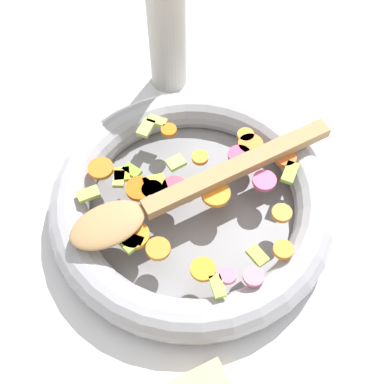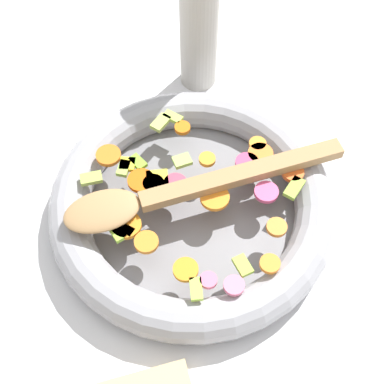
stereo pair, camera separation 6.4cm
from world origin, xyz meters
name	(u,v)px [view 1 (the left image)]	position (x,y,z in m)	size (l,w,h in m)	color
ground_plane	(192,213)	(0.00, 0.00, 0.00)	(4.00, 4.00, 0.00)	silver
skillet	(192,204)	(0.00, 0.00, 0.02)	(0.36, 0.36, 0.05)	slate
chopped_vegetables	(193,193)	(0.00, 0.00, 0.05)	(0.27, 0.28, 0.01)	orange
wooden_spoon	(179,192)	(-0.02, 0.00, 0.06)	(0.35, 0.06, 0.01)	#A87F51
pepper_mill	(167,23)	(0.07, 0.23, 0.11)	(0.05, 0.05, 0.24)	#B2ADA3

